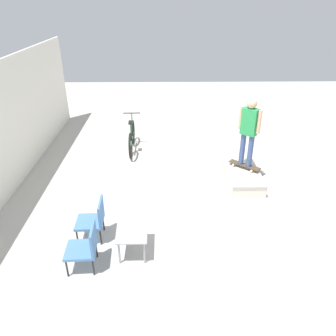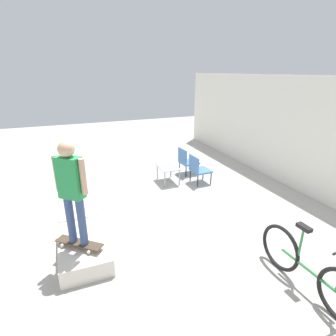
% 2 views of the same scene
% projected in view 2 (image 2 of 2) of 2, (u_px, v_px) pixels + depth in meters
% --- Properties ---
extents(ground_plane, '(24.00, 24.00, 0.00)m').
position_uv_depth(ground_plane, '(130.00, 218.00, 5.87)').
color(ground_plane, '#B7B2A8').
extents(house_wall_back, '(12.00, 0.06, 3.00)m').
position_uv_depth(house_wall_back, '(299.00, 135.00, 6.95)').
color(house_wall_back, white).
rests_on(house_wall_back, ground_plane).
extents(skate_ramp_box, '(1.51, 0.82, 0.34)m').
position_uv_depth(skate_ramp_box, '(84.00, 247.00, 4.65)').
color(skate_ramp_box, silver).
rests_on(skate_ramp_box, ground_plane).
extents(skateboard_on_ramp, '(0.70, 0.77, 0.07)m').
position_uv_depth(skateboard_on_ramp, '(79.00, 243.00, 4.36)').
color(skateboard_on_ramp, '#473828').
rests_on(skateboard_on_ramp, skate_ramp_box).
extents(person_skater, '(0.40, 0.45, 1.74)m').
position_uv_depth(person_skater, '(71.00, 186.00, 4.00)').
color(person_skater, '#384C7A').
rests_on(person_skater, skateboard_on_ramp).
extents(coffee_table, '(0.75, 0.55, 0.48)m').
position_uv_depth(coffee_table, '(168.00, 169.00, 7.62)').
color(coffee_table, '#9E9EA3').
rests_on(coffee_table, ground_plane).
extents(patio_chair_left, '(0.55, 0.55, 0.84)m').
position_uv_depth(patio_chair_left, '(186.00, 160.00, 8.21)').
color(patio_chair_left, black).
rests_on(patio_chair_left, ground_plane).
extents(patio_chair_right, '(0.54, 0.54, 0.84)m').
position_uv_depth(patio_chair_right, '(198.00, 168.00, 7.53)').
color(patio_chair_right, black).
rests_on(patio_chair_right, ground_plane).
extents(bicycle, '(1.85, 0.52, 1.07)m').
position_uv_depth(bicycle, '(308.00, 268.00, 3.80)').
color(bicycle, black).
rests_on(bicycle, ground_plane).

